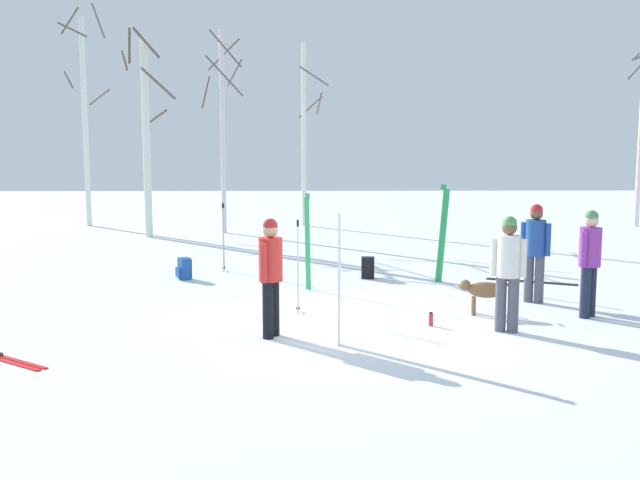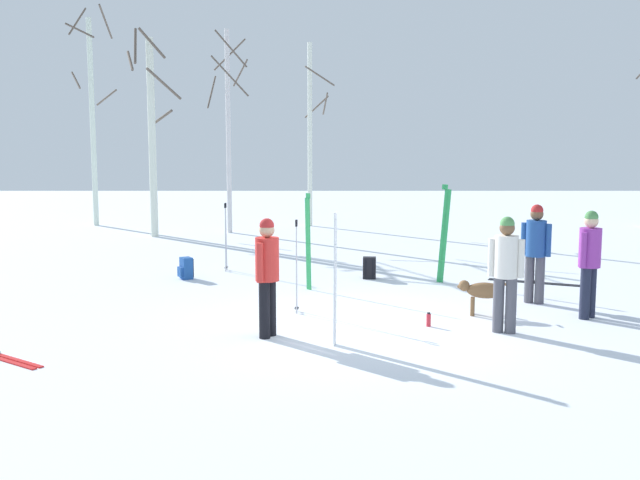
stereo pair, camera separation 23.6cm
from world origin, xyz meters
name	(u,v)px [view 2 (the right image)]	position (x,y,z in m)	size (l,w,h in m)	color
ground_plane	(366,328)	(0.00, 0.00, 0.00)	(60.00, 60.00, 0.00)	white
person_0	(589,257)	(3.54, 0.62, 0.98)	(0.41, 0.38, 1.72)	#1E2338
person_1	(506,267)	(2.01, -0.28, 0.98)	(0.49, 0.34, 1.72)	#4C4C56
person_2	(536,247)	(3.01, 1.74, 0.98)	(0.46, 0.34, 1.72)	#4C4C56
person_3	(267,270)	(-1.45, -0.52, 0.98)	(0.34, 0.48, 1.72)	black
dog	(482,292)	(1.92, 0.81, 0.39)	(0.89, 0.34, 0.57)	brown
ski_pair_planted_0	(308,242)	(-0.92, 2.94, 0.91)	(0.12, 0.15, 1.82)	green
ski_pair_planted_1	(444,234)	(1.74, 3.62, 0.97)	(0.24, 0.15, 1.94)	green
ski_pair_planted_2	(335,280)	(-0.49, -0.96, 0.92)	(0.05, 0.16, 1.84)	white
ski_pair_lying_1	(533,282)	(3.52, 3.60, 0.01)	(1.68, 0.88, 0.05)	black
ski_poles_0	(296,264)	(-1.08, 1.03, 0.81)	(0.07, 0.21, 1.52)	#B2B2BC
ski_poles_1	(226,235)	(-2.72, 4.99, 0.78)	(0.07, 0.22, 1.46)	#B2B2BC
backpack_0	(369,268)	(0.31, 4.08, 0.21)	(0.28, 0.30, 0.44)	black
backpack_1	(186,268)	(-3.42, 4.02, 0.21)	(0.34, 0.33, 0.44)	#1E4C99
water_bottle_0	(428,320)	(0.95, 0.08, 0.10)	(0.07, 0.07, 0.22)	red
birch_tree_0	(92,116)	(-8.02, 13.60, 3.54)	(1.49, 1.49, 7.00)	silver
birch_tree_1	(152,131)	(-5.49, 10.72, 3.04)	(1.60, 1.48, 5.93)	silver
birch_tree_2	(228,125)	(-3.42, 11.67, 3.22)	(1.23, 1.30, 6.00)	silver
birch_tree_3	(310,133)	(-1.00, 13.46, 3.00)	(0.98, 1.41, 5.83)	silver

